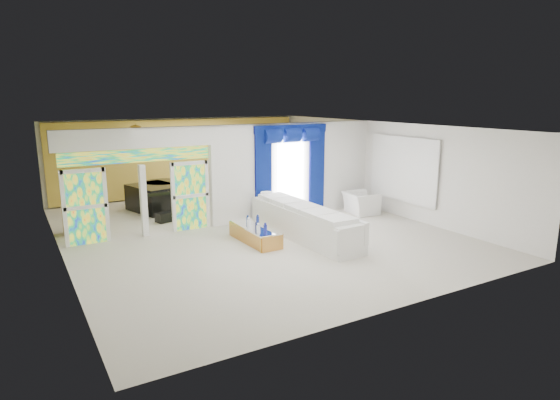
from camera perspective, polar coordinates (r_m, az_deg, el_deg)
floor at (r=13.79m, az=-3.59°, el=-3.68°), size 12.00×12.00×0.00m
dividing_wall at (r=15.35m, az=1.85°, el=3.72°), size 5.70×0.18×3.00m
dividing_header at (r=13.27m, az=-16.91°, el=7.17°), size 4.30×0.18×0.55m
stained_panel_left at (r=13.27m, az=-22.42°, el=-0.79°), size 0.95×0.04×2.00m
stained_panel_right at (r=13.91m, az=-10.76°, el=0.51°), size 0.95×0.04×2.00m
stained_transom at (r=13.32m, az=-16.78°, el=5.14°), size 4.00×0.05×0.35m
window_pane at (r=15.14m, az=1.25°, el=3.41°), size 1.00×0.02×2.30m
blue_drape_left at (r=14.64m, az=-2.04°, el=2.90°), size 0.55×0.10×2.80m
blue_drape_right at (r=15.67m, az=4.44°, el=3.49°), size 0.55×0.10×2.80m
blue_pelmet at (r=14.97m, az=1.33°, el=8.58°), size 2.60×0.12×0.25m
wall_mirror at (r=15.51m, az=14.64°, el=3.60°), size 0.04×2.70×1.90m
gold_curtains at (r=18.86m, az=-11.74°, el=5.08°), size 9.70×0.12×2.90m
white_sofa at (r=12.99m, az=2.88°, el=-2.84°), size 1.03×4.25×0.80m
coffee_table at (r=12.64m, az=-3.03°, el=-4.19°), size 0.68×1.88×0.41m
console_table at (r=14.72m, az=-0.60°, el=-1.86°), size 1.14×0.37×0.38m
table_lamp at (r=14.47m, az=-1.64°, el=-0.17°), size 0.36×0.36×0.58m
armchair at (r=15.92m, az=9.73°, el=-0.35°), size 1.09×1.21×0.70m
grand_piano at (r=16.62m, az=-14.82°, el=0.26°), size 1.76×2.04×0.88m
piano_bench at (r=15.19m, az=-13.13°, el=-1.90°), size 0.96×0.58×0.30m
tv_console at (r=14.57m, az=-23.65°, el=-2.17°), size 0.57×0.52×0.82m
chandelier at (r=15.73m, az=-17.00°, el=7.62°), size 0.60×0.60×0.60m
decanters at (r=12.50m, az=-2.92°, el=-2.93°), size 0.20×1.19×0.29m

